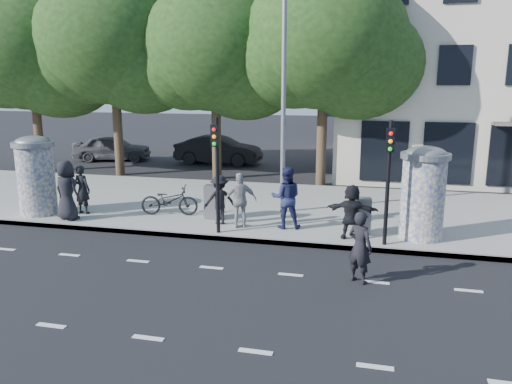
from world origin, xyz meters
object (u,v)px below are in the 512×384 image
(ad_column_right, at_px, (423,191))
(ped_c, at_px, (286,198))
(traffic_pole_far, at_px, (389,170))
(bicycle, at_px, (169,200))
(traffic_pole_near, at_px, (217,164))
(street_lamp, at_px, (283,74))
(cabinet_left, at_px, (213,202))
(cabinet_right, at_px, (361,216))
(ad_column_left, at_px, (36,174))
(man_road, at_px, (360,247))
(ped_b, at_px, (82,190))
(car_mid, at_px, (218,150))
(ped_a, at_px, (67,190))
(ped_f, at_px, (351,212))
(ped_e, at_px, (240,200))
(car_left, at_px, (112,148))
(ped_d, at_px, (220,200))

(ad_column_right, bearing_deg, ped_c, 178.47)
(traffic_pole_far, relative_size, bicycle, 1.77)
(traffic_pole_near, relative_size, street_lamp, 0.42)
(cabinet_left, relative_size, cabinet_right, 1.02)
(ad_column_left, relative_size, cabinet_left, 2.38)
(ped_c, relative_size, cabinet_right, 1.74)
(man_road, bearing_deg, ped_b, 10.89)
(traffic_pole_far, relative_size, car_mid, 0.71)
(ped_a, bearing_deg, street_lamp, -143.93)
(ped_a, distance_m, ped_f, 9.03)
(ped_e, bearing_deg, traffic_pole_far, 146.62)
(ped_c, relative_size, man_road, 1.12)
(traffic_pole_far, xyz_separation_m, car_mid, (-9.00, 13.18, -1.44))
(car_left, distance_m, car_mid, 6.45)
(cabinet_left, bearing_deg, ad_column_left, -171.35)
(ped_d, relative_size, ped_e, 0.91)
(ped_e, distance_m, ped_f, 3.38)
(traffic_pole_near, distance_m, street_lamp, 4.07)
(ped_f, bearing_deg, ad_column_right, -160.34)
(traffic_pole_near, xyz_separation_m, man_road, (4.20, -2.44, -1.38))
(ad_column_right, bearing_deg, cabinet_right, -178.90)
(ped_d, xyz_separation_m, ped_f, (4.10, -0.59, 0.01))
(ad_column_right, distance_m, traffic_pole_far, 1.52)
(ped_b, xyz_separation_m, cabinet_right, (9.28, -0.22, -0.28))
(street_lamp, relative_size, bicycle, 4.17)
(ad_column_left, xyz_separation_m, car_mid, (2.40, 12.47, -0.75))
(traffic_pole_near, height_order, ped_a, traffic_pole_near)
(ped_c, bearing_deg, man_road, 113.62)
(ad_column_right, bearing_deg, ped_f, -164.28)
(ped_e, distance_m, bicycle, 2.86)
(ped_a, bearing_deg, car_left, -51.82)
(ped_d, bearing_deg, ped_f, 147.38)
(ped_b, relative_size, bicycle, 0.86)
(traffic_pole_near, bearing_deg, cabinet_right, 11.95)
(ped_b, relative_size, ped_d, 1.06)
(cabinet_left, bearing_deg, car_mid, 108.10)
(street_lamp, relative_size, man_road, 4.73)
(ped_c, bearing_deg, ad_column_right, 168.10)
(ped_c, height_order, car_mid, ped_c)
(ped_a, distance_m, ped_b, 0.84)
(ped_e, height_order, ped_f, ped_e)
(ped_a, height_order, ped_f, ped_a)
(man_road, bearing_deg, ad_column_right, -83.91)
(car_left, xyz_separation_m, car_mid, (6.45, 0.31, 0.04))
(street_lamp, relative_size, cabinet_left, 7.19)
(ped_f, xyz_separation_m, bicycle, (-6.07, 1.22, -0.29))
(ped_f, relative_size, man_road, 0.94)
(ped_d, xyz_separation_m, ped_e, (0.74, -0.22, 0.08))
(ped_a, distance_m, cabinet_right, 9.33)
(ad_column_left, distance_m, ped_c, 8.48)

